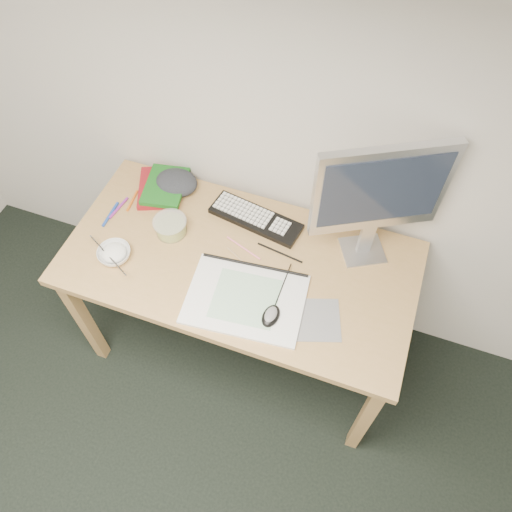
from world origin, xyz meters
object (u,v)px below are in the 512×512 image
Objects in this scene: desk at (240,272)px; monitor at (380,193)px; rice_bowl at (115,254)px; keyboard at (256,219)px; sketchpad at (245,299)px.

desk is 2.52× the size of monitor.
monitor is 4.21× the size of rice_bowl.
monitor is (0.46, -0.00, 0.34)m from keyboard.
desk is at bearing 17.65° from rice_bowl.
keyboard is at bearing 38.35° from rice_bowl.
monitor is at bearing 9.08° from keyboard.
monitor is (0.45, 0.21, 0.43)m from desk.
desk is 0.20m from sketchpad.
keyboard reaches higher than desk.
monitor is at bearing 39.73° from sketchpad.
keyboard is at bearing 92.04° from desk.
keyboard is 0.59m from rice_bowl.
monitor reaches higher than rice_bowl.
rice_bowl is at bearing -132.25° from keyboard.
monitor is at bearing 21.56° from rice_bowl.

